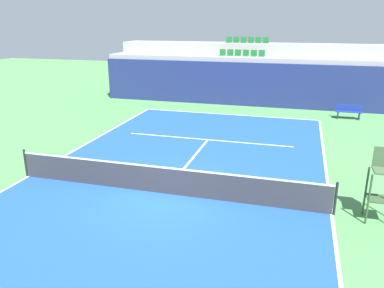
# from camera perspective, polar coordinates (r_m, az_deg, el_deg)

# --- Properties ---
(ground_plane) EXTENTS (80.00, 80.00, 0.00)m
(ground_plane) POSITION_cam_1_polar(r_m,az_deg,el_deg) (13.20, -4.26, -7.39)
(ground_plane) COLOR #4C8C4C
(court_surface) EXTENTS (11.00, 24.00, 0.01)m
(court_surface) POSITION_cam_1_polar(r_m,az_deg,el_deg) (13.20, -4.26, -7.37)
(court_surface) COLOR #1E4C99
(court_surface) RESTS_ON ground_plane
(baseline_far) EXTENTS (11.00, 0.10, 0.00)m
(baseline_far) POSITION_cam_1_polar(r_m,az_deg,el_deg) (24.17, 5.50, 4.42)
(baseline_far) COLOR white
(baseline_far) RESTS_ON court_surface
(sideline_left) EXTENTS (0.10, 24.00, 0.00)m
(sideline_left) POSITION_cam_1_polar(r_m,az_deg,el_deg) (15.80, -23.23, -4.44)
(sideline_left) COLOR white
(sideline_left) RESTS_ON court_surface
(sideline_right) EXTENTS (0.10, 24.00, 0.00)m
(sideline_right) POSITION_cam_1_polar(r_m,az_deg,el_deg) (12.57, 20.15, -9.84)
(sideline_right) COLOR white
(sideline_right) RESTS_ON court_surface
(service_line_far) EXTENTS (8.26, 0.10, 0.00)m
(service_line_far) POSITION_cam_1_polar(r_m,az_deg,el_deg) (18.93, 2.38, 0.65)
(service_line_far) COLOR white
(service_line_far) RESTS_ON court_surface
(centre_service_line) EXTENTS (0.10, 6.40, 0.00)m
(centre_service_line) POSITION_cam_1_polar(r_m,az_deg,el_deg) (16.00, -0.34, -2.64)
(centre_service_line) COLOR white
(centre_service_line) RESTS_ON court_surface
(back_wall) EXTENTS (19.40, 0.30, 2.94)m
(back_wall) POSITION_cam_1_polar(r_m,az_deg,el_deg) (26.73, 6.78, 8.87)
(back_wall) COLOR navy
(back_wall) RESTS_ON ground_plane
(stands_tier_lower) EXTENTS (19.40, 2.40, 3.25)m
(stands_tier_lower) POSITION_cam_1_polar(r_m,az_deg,el_deg) (28.02, 7.25, 9.59)
(stands_tier_lower) COLOR #9E9E99
(stands_tier_lower) RESTS_ON ground_plane
(stands_tier_upper) EXTENTS (19.40, 2.40, 4.02)m
(stands_tier_upper) POSITION_cam_1_polar(r_m,az_deg,el_deg) (30.33, 8.01, 10.92)
(stands_tier_upper) COLOR #9E9E99
(stands_tier_upper) RESTS_ON ground_plane
(seating_row_lower) EXTENTS (3.23, 0.44, 0.44)m
(seating_row_lower) POSITION_cam_1_polar(r_m,az_deg,el_deg) (27.92, 7.43, 13.16)
(seating_row_lower) COLOR #1E6633
(seating_row_lower) RESTS_ON stands_tier_lower
(seating_row_upper) EXTENTS (3.23, 0.44, 0.44)m
(seating_row_upper) POSITION_cam_1_polar(r_m,az_deg,el_deg) (30.24, 8.21, 14.95)
(seating_row_upper) COLOR #1E6633
(seating_row_upper) RESTS_ON stands_tier_upper
(tennis_net) EXTENTS (11.08, 0.08, 1.07)m
(tennis_net) POSITION_cam_1_polar(r_m,az_deg,el_deg) (13.00, -4.31, -5.36)
(tennis_net) COLOR black
(tennis_net) RESTS_ON court_surface
(umpire_chair) EXTENTS (0.76, 0.66, 2.20)m
(umpire_chair) POSITION_cam_1_polar(r_m,az_deg,el_deg) (12.34, 26.51, -5.22)
(umpire_chair) COLOR #334C2D
(umpire_chair) RESTS_ON ground_plane
(player_bench) EXTENTS (1.50, 0.40, 0.85)m
(player_bench) POSITION_cam_1_polar(r_m,az_deg,el_deg) (24.77, 22.38, 4.65)
(player_bench) COLOR navy
(player_bench) RESTS_ON ground_plane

